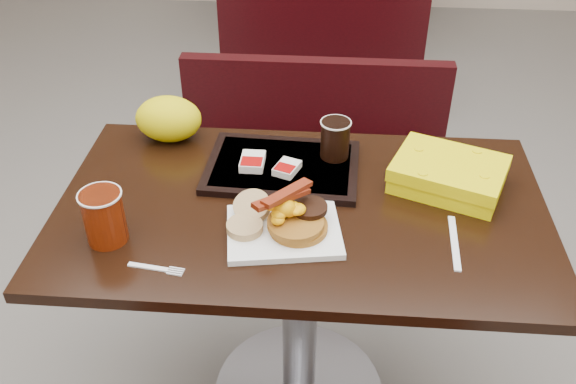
# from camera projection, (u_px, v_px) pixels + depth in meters

# --- Properties ---
(table_near) EXTENTS (1.20, 0.70, 0.75)m
(table_near) POSITION_uv_depth(u_px,v_px,m) (300.00, 311.00, 1.78)
(table_near) COLOR black
(table_near) RESTS_ON floor
(bench_near_n) EXTENTS (1.00, 0.46, 0.72)m
(bench_near_n) POSITION_uv_depth(u_px,v_px,m) (311.00, 174.00, 2.35)
(bench_near_n) COLOR black
(bench_near_n) RESTS_ON floor
(bench_far_s) EXTENTS (1.00, 0.46, 0.72)m
(bench_far_s) POSITION_uv_depth(u_px,v_px,m) (322.00, 44.00, 3.32)
(bench_far_s) COLOR black
(bench_far_s) RESTS_ON floor
(platter) EXTENTS (0.29, 0.24, 0.02)m
(platter) POSITION_uv_depth(u_px,v_px,m) (284.00, 231.00, 1.47)
(platter) COLOR white
(platter) RESTS_ON table_near
(pancake_stack) EXTENTS (0.17, 0.17, 0.03)m
(pancake_stack) POSITION_uv_depth(u_px,v_px,m) (298.00, 224.00, 1.45)
(pancake_stack) COLOR #916118
(pancake_stack) RESTS_ON platter
(sausage_patty) EXTENTS (0.08, 0.08, 0.01)m
(sausage_patty) POSITION_uv_depth(u_px,v_px,m) (310.00, 208.00, 1.47)
(sausage_patty) COLOR black
(sausage_patty) RESTS_ON pancake_stack
(scrambled_eggs) EXTENTS (0.09, 0.08, 0.04)m
(scrambled_eggs) POSITION_uv_depth(u_px,v_px,m) (285.00, 209.00, 1.44)
(scrambled_eggs) COLOR #FFB005
(scrambled_eggs) RESTS_ON pancake_stack
(bacon_strips) EXTENTS (0.16, 0.16, 0.01)m
(bacon_strips) POSITION_uv_depth(u_px,v_px,m) (281.00, 197.00, 1.43)
(bacon_strips) COLOR #4A1205
(bacon_strips) RESTS_ON scrambled_eggs
(muffin_bottom) EXTENTS (0.10, 0.10, 0.02)m
(muffin_bottom) POSITION_uv_depth(u_px,v_px,m) (245.00, 227.00, 1.45)
(muffin_bottom) COLOR tan
(muffin_bottom) RESTS_ON platter
(muffin_top) EXTENTS (0.11, 0.11, 0.05)m
(muffin_top) POSITION_uv_depth(u_px,v_px,m) (252.00, 206.00, 1.49)
(muffin_top) COLOR tan
(muffin_top) RESTS_ON platter
(coffee_cup_near) EXTENTS (0.12, 0.12, 0.13)m
(coffee_cup_near) POSITION_uv_depth(u_px,v_px,m) (104.00, 217.00, 1.42)
(coffee_cup_near) COLOR #942705
(coffee_cup_near) RESTS_ON table_near
(fork) EXTENTS (0.13, 0.04, 0.00)m
(fork) POSITION_uv_depth(u_px,v_px,m) (148.00, 267.00, 1.38)
(fork) COLOR white
(fork) RESTS_ON table_near
(knife) EXTENTS (0.03, 0.19, 0.00)m
(knife) POSITION_uv_depth(u_px,v_px,m) (454.00, 243.00, 1.44)
(knife) COLOR white
(knife) RESTS_ON table_near
(condiment_syrup) EXTENTS (0.05, 0.04, 0.01)m
(condiment_syrup) POSITION_uv_depth(u_px,v_px,m) (302.00, 212.00, 1.53)
(condiment_syrup) COLOR #BF6E08
(condiment_syrup) RESTS_ON table_near
(condiment_ketchup) EXTENTS (0.04, 0.04, 0.01)m
(condiment_ketchup) POSITION_uv_depth(u_px,v_px,m) (280.00, 192.00, 1.59)
(condiment_ketchup) COLOR #8C0504
(condiment_ketchup) RESTS_ON table_near
(tray) EXTENTS (0.41, 0.30, 0.02)m
(tray) POSITION_uv_depth(u_px,v_px,m) (282.00, 167.00, 1.68)
(tray) COLOR black
(tray) RESTS_ON table_near
(hashbrown_sleeve_left) EXTENTS (0.06, 0.08, 0.02)m
(hashbrown_sleeve_left) POSITION_uv_depth(u_px,v_px,m) (253.00, 162.00, 1.66)
(hashbrown_sleeve_left) COLOR silver
(hashbrown_sleeve_left) RESTS_ON tray
(hashbrown_sleeve_right) EXTENTS (0.08, 0.09, 0.02)m
(hashbrown_sleeve_right) POSITION_uv_depth(u_px,v_px,m) (287.00, 168.00, 1.64)
(hashbrown_sleeve_right) COLOR silver
(hashbrown_sleeve_right) RESTS_ON tray
(coffee_cup_far) EXTENTS (0.10, 0.10, 0.10)m
(coffee_cup_far) POSITION_uv_depth(u_px,v_px,m) (335.00, 139.00, 1.67)
(coffee_cup_far) COLOR black
(coffee_cup_far) RESTS_ON tray
(clamshell) EXTENTS (0.32, 0.29, 0.07)m
(clamshell) POSITION_uv_depth(u_px,v_px,m) (448.00, 174.00, 1.60)
(clamshell) COLOR #E6D403
(clamshell) RESTS_ON table_near
(paper_bag) EXTENTS (0.21, 0.17, 0.13)m
(paper_bag) POSITION_uv_depth(u_px,v_px,m) (169.00, 119.00, 1.77)
(paper_bag) COLOR #F4E608
(paper_bag) RESTS_ON table_near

